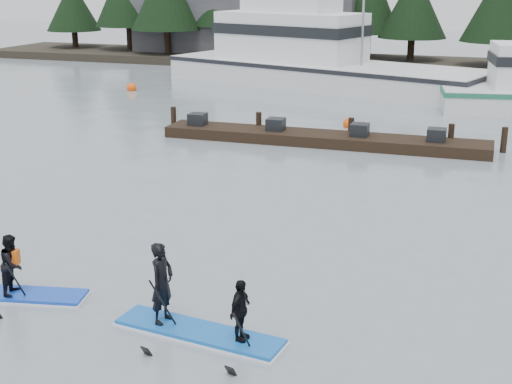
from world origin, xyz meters
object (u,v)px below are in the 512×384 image
(floating_dock, at_px, (323,139))
(paddleboard_solo, at_px, (14,275))
(fishing_boat_large, at_px, (314,72))
(paddleboard_duo, at_px, (194,307))

(floating_dock, distance_m, paddleboard_solo, 16.42)
(floating_dock, height_order, paddleboard_solo, paddleboard_solo)
(fishing_boat_large, xyz_separation_m, paddleboard_duo, (6.11, -31.76, -0.28))
(fishing_boat_large, height_order, floating_dock, fishing_boat_large)
(paddleboard_solo, xyz_separation_m, paddleboard_duo, (4.31, -0.23, 0.07))
(fishing_boat_large, relative_size, floating_dock, 1.57)
(fishing_boat_large, distance_m, floating_dock, 15.97)
(floating_dock, height_order, paddleboard_duo, paddleboard_duo)
(fishing_boat_large, relative_size, paddleboard_solo, 6.71)
(fishing_boat_large, height_order, paddleboard_solo, fishing_boat_large)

